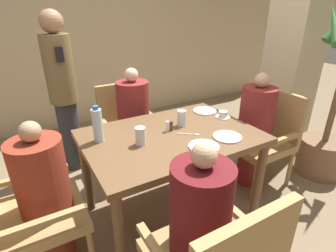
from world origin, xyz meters
name	(u,v)px	position (x,y,z in m)	size (l,w,h in m)	color
ground_plane	(171,212)	(0.00, 0.00, 0.00)	(16.00, 16.00, 0.00)	#7A664C
wall_back	(83,28)	(0.00, 2.45, 1.40)	(8.00, 0.06, 2.80)	tan
pillar_stone	(296,39)	(1.82, 0.36, 1.35)	(0.47, 0.47, 2.70)	#BCAD8E
dining_table	(171,145)	(0.00, 0.00, 0.68)	(1.32, 0.93, 0.77)	brown
chair_left_side	(22,211)	(-1.08, 0.00, 0.51)	(0.56, 0.56, 0.93)	#A88451
diner_in_left_chair	(46,196)	(-0.94, 0.00, 0.56)	(0.32, 0.32, 1.08)	maroon
chair_far_side	(129,125)	(0.00, 0.89, 0.51)	(0.56, 0.56, 0.93)	#A88451
diner_in_far_chair	(134,123)	(0.00, 0.74, 0.59)	(0.32, 0.32, 1.15)	maroon
chair_right_side	(264,134)	(1.08, 0.00, 0.51)	(0.56, 0.56, 0.93)	#A88451
diner_in_right_chair	(254,130)	(0.94, 0.00, 0.59)	(0.32, 0.32, 1.14)	maroon
diner_in_near_chair	(199,232)	(-0.26, -0.74, 0.57)	(0.32, 0.32, 1.11)	#5B1419
standing_host	(63,91)	(-0.57, 1.20, 0.89)	(0.28, 0.32, 1.66)	#2D2D33
potted_palm	(328,131)	(1.73, -0.27, 0.50)	(0.61, 0.63, 1.79)	brown
plate_main_left	(227,137)	(0.34, -0.26, 0.78)	(0.22, 0.22, 0.01)	white
plate_main_right	(205,111)	(0.52, 0.26, 0.78)	(0.22, 0.22, 0.01)	white
plate_dessert_center	(204,147)	(0.09, -0.30, 0.78)	(0.22, 0.22, 0.01)	white
teacup_with_saucer	(223,115)	(0.57, 0.06, 0.80)	(0.13, 0.13, 0.06)	white
water_bottle	(98,125)	(-0.51, 0.16, 0.90)	(0.07, 0.07, 0.27)	silver
glass_tall_near	(182,118)	(0.16, 0.09, 0.84)	(0.07, 0.07, 0.13)	silver
glass_tall_mid	(140,136)	(-0.27, -0.04, 0.84)	(0.07, 0.07, 0.13)	silver
salt_shaker	(167,127)	(0.00, 0.06, 0.82)	(0.03, 0.03, 0.08)	white
pepper_shaker	(171,126)	(0.04, 0.06, 0.81)	(0.03, 0.03, 0.08)	#4C3D2D
fork_beside_plate	(190,134)	(0.12, -0.08, 0.78)	(0.15, 0.12, 0.00)	silver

